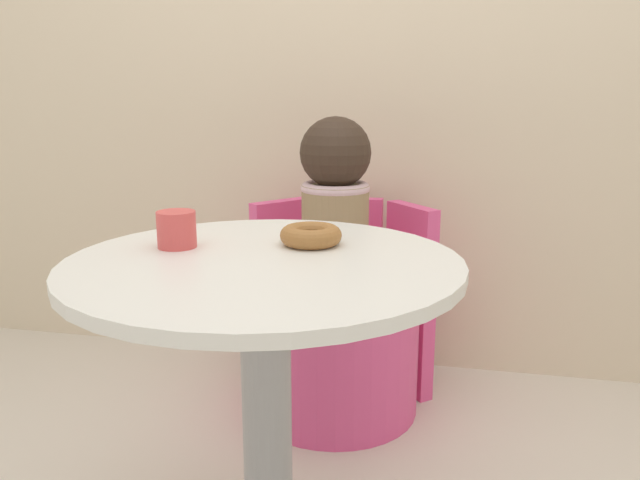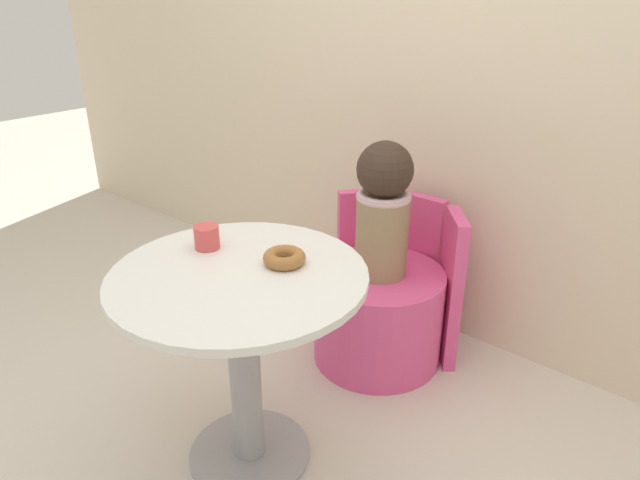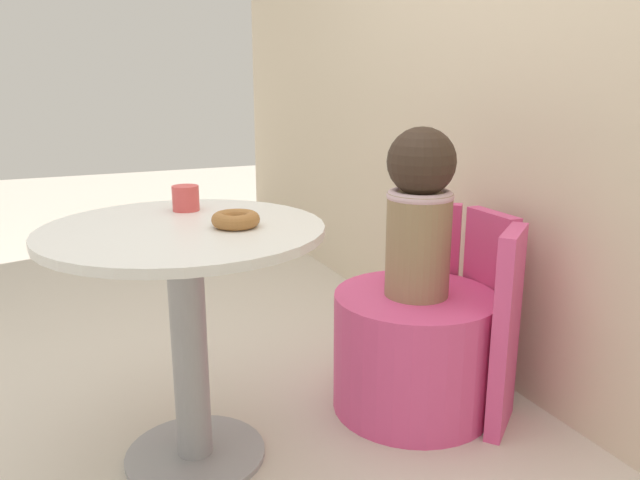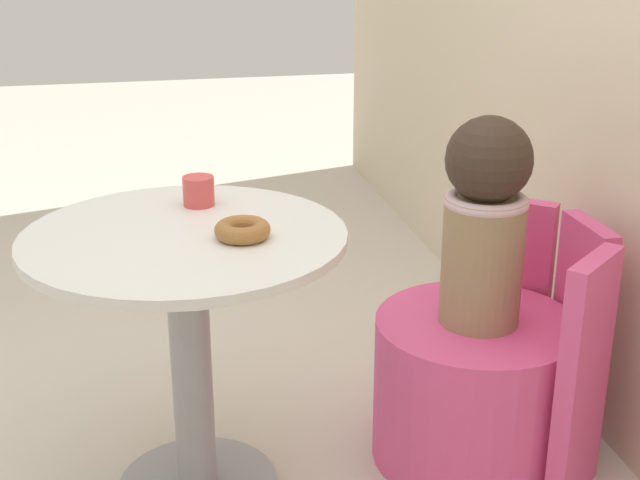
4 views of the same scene
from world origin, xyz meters
TOP-DOWN VIEW (x-y plane):
  - ground_plane at (0.00, 0.00)m, footprint 12.00×12.00m
  - back_wall at (0.00, 1.13)m, footprint 6.00×0.06m
  - round_table at (-0.07, -0.05)m, footprint 0.77×0.77m
  - tub_chair at (-0.07, 0.70)m, footprint 0.54×0.54m
  - booth_backrest at (-0.07, 0.93)m, footprint 0.64×0.23m
  - child_figure at (-0.07, 0.70)m, footprint 0.22×0.22m
  - donut at (-0.01, 0.08)m, footprint 0.13×0.13m
  - cup at (-0.27, 0.01)m, footprint 0.08×0.08m

SIDE VIEW (x-z plane):
  - ground_plane at x=0.00m, z-range 0.00..0.00m
  - tub_chair at x=-0.07m, z-range 0.00..0.41m
  - booth_backrest at x=-0.07m, z-range 0.00..0.66m
  - round_table at x=-0.07m, z-range 0.16..0.87m
  - child_figure at x=-0.07m, z-range 0.41..0.96m
  - donut at x=-0.01m, z-range 0.71..0.75m
  - cup at x=-0.27m, z-range 0.71..0.78m
  - back_wall at x=0.00m, z-range 0.00..2.40m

